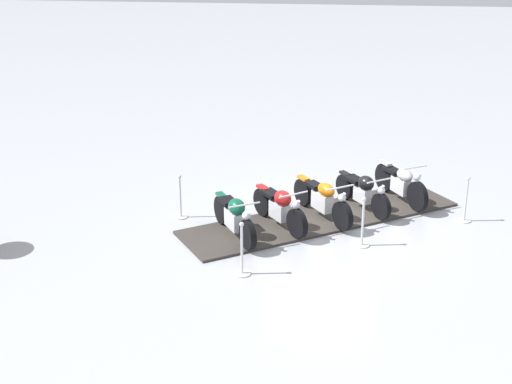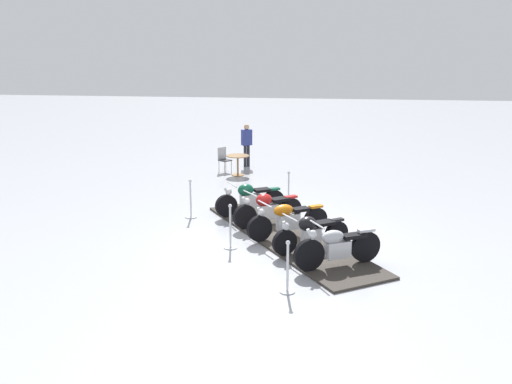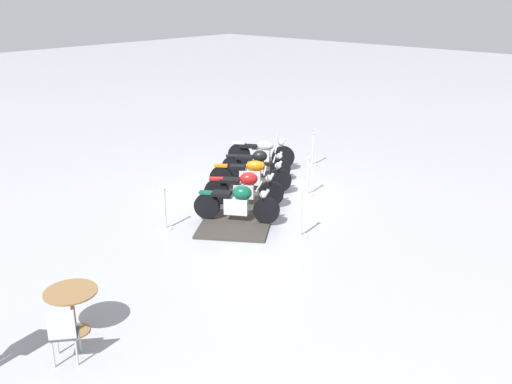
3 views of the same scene
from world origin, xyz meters
name	(u,v)px [view 2 (image 2 of 3)]	position (x,y,z in m)	size (l,w,h in m)	color
ground_plane	(288,238)	(0.00, 0.00, 0.00)	(80.00, 80.00, 0.00)	#A8AAB2
display_platform	(288,237)	(0.00, 0.00, 0.03)	(6.64, 1.64, 0.06)	#38332D
motorcycle_forest	(249,198)	(-1.83, -1.26, 0.52)	(1.18, 1.87, 0.93)	black
motorcycle_maroon	(267,208)	(-0.91, -0.64, 0.51)	(1.35, 1.73, 0.95)	black
motorcycle_copper	(287,220)	(0.02, -0.03, 0.51)	(1.40, 1.95, 0.95)	black
motorcycle_black	(310,232)	(0.94, 0.59, 0.51)	(1.26, 1.74, 0.90)	black
motorcycle_chrome	(337,246)	(1.85, 1.22, 0.52)	(1.15, 1.89, 1.03)	black
stanchion_left_front	(289,194)	(-3.23, -0.26, 0.34)	(0.32, 0.32, 1.04)	silver
stanchion_right_mid	(230,234)	(0.88, -1.32, 0.35)	(0.33, 0.33, 1.10)	silver
stanchion_right_front	(191,206)	(-1.46, -2.89, 0.34)	(0.35, 0.35, 1.10)	silver
stanchion_right_rear	(288,275)	(3.23, 0.26, 0.36)	(0.31, 0.31, 1.08)	silver
cafe_table	(238,160)	(-7.00, -2.48, 0.58)	(0.86, 0.86, 0.76)	olive
cafe_chair_near_table	(224,158)	(-7.53, -3.12, 0.54)	(0.56, 0.56, 0.95)	#B7B7BC
bystander_person	(247,141)	(-8.63, -2.39, 1.03)	(0.40, 0.46, 1.72)	#23232D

